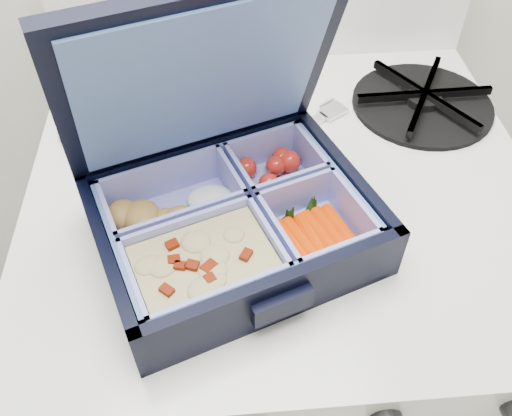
{
  "coord_description": "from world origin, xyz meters",
  "views": [
    {
      "loc": [
        0.62,
        1.28,
        1.21
      ],
      "look_at": [
        0.65,
        1.62,
        0.85
      ],
      "focal_mm": 38.0,
      "sensor_mm": 36.0,
      "label": 1
    }
  ],
  "objects_px": {
    "burner_grate": "(424,98)",
    "stove": "(272,347)",
    "bento_box": "(234,224)",
    "fork": "(273,142)"
  },
  "relations": [
    {
      "from": "burner_grate",
      "to": "stove",
      "type": "bearing_deg",
      "value": -153.32
    },
    {
      "from": "bento_box",
      "to": "burner_grate",
      "type": "height_order",
      "value": "bento_box"
    },
    {
      "from": "stove",
      "to": "bento_box",
      "type": "xyz_separation_m",
      "value": [
        -0.06,
        -0.1,
        0.43
      ]
    },
    {
      "from": "stove",
      "to": "fork",
      "type": "xyz_separation_m",
      "value": [
        -0.01,
        0.04,
        0.41
      ]
    },
    {
      "from": "stove",
      "to": "bento_box",
      "type": "height_order",
      "value": "bento_box"
    },
    {
      "from": "bento_box",
      "to": "fork",
      "type": "distance_m",
      "value": 0.15
    },
    {
      "from": "bento_box",
      "to": "fork",
      "type": "bearing_deg",
      "value": 50.16
    },
    {
      "from": "fork",
      "to": "stove",
      "type": "bearing_deg",
      "value": -24.84
    },
    {
      "from": "bento_box",
      "to": "fork",
      "type": "relative_size",
      "value": 1.23
    },
    {
      "from": "burner_grate",
      "to": "fork",
      "type": "xyz_separation_m",
      "value": [
        -0.19,
        -0.06,
        -0.01
      ]
    }
  ]
}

